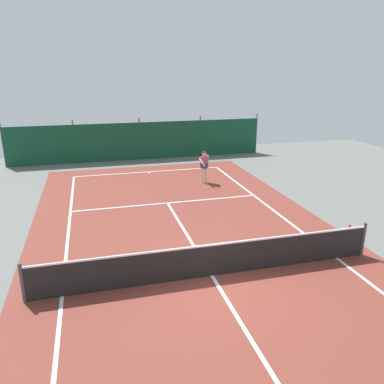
{
  "coord_description": "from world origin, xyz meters",
  "views": [
    {
      "loc": [
        -3.06,
        -9.25,
        5.7
      ],
      "look_at": [
        0.75,
        5.01,
        0.9
      ],
      "focal_mm": 35.81,
      "sensor_mm": 36.0,
      "label": 1
    }
  ],
  "objects_px": {
    "tennis_net": "(212,260)",
    "tennis_ball_midcourt": "(217,223)",
    "parked_car": "(118,140)",
    "water_bottle": "(350,227)",
    "tennis_player": "(204,164)",
    "tennis_ball_by_sideline": "(119,172)",
    "tennis_ball_near_player": "(239,190)"
  },
  "relations": [
    {
      "from": "water_bottle",
      "to": "parked_car",
      "type": "bearing_deg",
      "value": 113.16
    },
    {
      "from": "tennis_ball_midcourt",
      "to": "parked_car",
      "type": "bearing_deg",
      "value": 99.75
    },
    {
      "from": "tennis_player",
      "to": "tennis_ball_near_player",
      "type": "distance_m",
      "value": 2.4
    },
    {
      "from": "tennis_ball_by_sideline",
      "to": "water_bottle",
      "type": "xyz_separation_m",
      "value": [
        7.54,
        -10.37,
        0.09
      ]
    },
    {
      "from": "tennis_ball_near_player",
      "to": "water_bottle",
      "type": "relative_size",
      "value": 0.28
    },
    {
      "from": "tennis_ball_by_sideline",
      "to": "water_bottle",
      "type": "height_order",
      "value": "water_bottle"
    },
    {
      "from": "tennis_ball_near_player",
      "to": "parked_car",
      "type": "bearing_deg",
      "value": 114.06
    },
    {
      "from": "tennis_net",
      "to": "tennis_ball_near_player",
      "type": "xyz_separation_m",
      "value": [
        3.73,
        7.26,
        -0.48
      ]
    },
    {
      "from": "tennis_ball_near_player",
      "to": "water_bottle",
      "type": "xyz_separation_m",
      "value": [
        2.15,
        -5.5,
        0.09
      ]
    },
    {
      "from": "tennis_player",
      "to": "tennis_ball_midcourt",
      "type": "xyz_separation_m",
      "value": [
        -1.14,
        -5.49,
        -0.93
      ]
    },
    {
      "from": "tennis_ball_by_sideline",
      "to": "water_bottle",
      "type": "distance_m",
      "value": 12.82
    },
    {
      "from": "tennis_player",
      "to": "water_bottle",
      "type": "distance_m",
      "value": 8.12
    },
    {
      "from": "tennis_ball_near_player",
      "to": "tennis_ball_by_sideline",
      "type": "distance_m",
      "value": 7.27
    },
    {
      "from": "tennis_player",
      "to": "tennis_ball_midcourt",
      "type": "relative_size",
      "value": 24.85
    },
    {
      "from": "tennis_net",
      "to": "tennis_ball_midcourt",
      "type": "bearing_deg",
      "value": 69.45
    },
    {
      "from": "parked_car",
      "to": "water_bottle",
      "type": "xyz_separation_m",
      "value": [
        7.03,
        -16.44,
        -0.72
      ]
    },
    {
      "from": "tennis_net",
      "to": "parked_car",
      "type": "xyz_separation_m",
      "value": [
        -1.16,
        18.2,
        0.33
      ]
    },
    {
      "from": "tennis_ball_midcourt",
      "to": "water_bottle",
      "type": "distance_m",
      "value": 4.88
    },
    {
      "from": "tennis_ball_midcourt",
      "to": "tennis_ball_by_sideline",
      "type": "relative_size",
      "value": 1.0
    },
    {
      "from": "parked_car",
      "to": "tennis_ball_by_sideline",
      "type": "bearing_deg",
      "value": -100.35
    },
    {
      "from": "tennis_player",
      "to": "tennis_ball_near_player",
      "type": "relative_size",
      "value": 24.85
    },
    {
      "from": "tennis_net",
      "to": "tennis_ball_near_player",
      "type": "distance_m",
      "value": 8.17
    },
    {
      "from": "tennis_net",
      "to": "tennis_ball_midcourt",
      "type": "xyz_separation_m",
      "value": [
        1.35,
        3.6,
        -0.48
      ]
    },
    {
      "from": "tennis_net",
      "to": "tennis_player",
      "type": "height_order",
      "value": "tennis_player"
    },
    {
      "from": "parked_car",
      "to": "tennis_ball_midcourt",
      "type": "bearing_deg",
      "value": -85.78
    },
    {
      "from": "water_bottle",
      "to": "tennis_player",
      "type": "bearing_deg",
      "value": 114.81
    },
    {
      "from": "tennis_net",
      "to": "tennis_ball_by_sideline",
      "type": "bearing_deg",
      "value": 97.84
    },
    {
      "from": "tennis_net",
      "to": "tennis_ball_near_player",
      "type": "height_order",
      "value": "tennis_net"
    },
    {
      "from": "water_bottle",
      "to": "tennis_ball_midcourt",
      "type": "bearing_deg",
      "value": 157.87
    },
    {
      "from": "tennis_net",
      "to": "water_bottle",
      "type": "relative_size",
      "value": 42.17
    },
    {
      "from": "tennis_net",
      "to": "water_bottle",
      "type": "bearing_deg",
      "value": 16.68
    },
    {
      "from": "tennis_ball_by_sideline",
      "to": "parked_car",
      "type": "distance_m",
      "value": 6.14
    }
  ]
}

